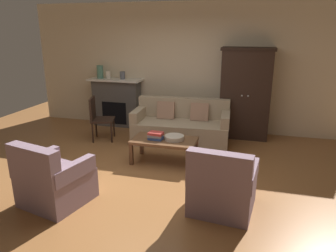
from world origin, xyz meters
TOP-DOWN VIEW (x-y plane):
  - ground_plane at (0.00, 0.00)m, footprint 9.60×9.60m
  - back_wall at (0.00, 2.55)m, footprint 7.20×0.10m
  - fireplace at (-1.55, 2.30)m, footprint 1.26×0.48m
  - armoire at (1.40, 2.22)m, footprint 1.06×0.57m
  - couch at (0.19, 1.56)m, footprint 1.96×0.96m
  - coffee_table at (0.15, 0.45)m, footprint 1.10×0.60m
  - fruit_bowl at (0.32, 0.47)m, footprint 0.33×0.33m
  - book_stack at (0.00, 0.40)m, footprint 0.26×0.19m
  - mantel_vase_jade at (-1.93, 2.28)m, footprint 0.15×0.15m
  - mantel_vase_cream at (-1.73, 2.28)m, footprint 0.11×0.11m
  - mantel_vase_slate at (-1.37, 2.28)m, footprint 0.12×0.12m
  - armchair_near_left at (-0.88, -1.24)m, footprint 0.92×0.92m
  - armchair_near_right at (1.26, -0.83)m, footprint 0.85×0.85m
  - side_chair_wooden at (-1.48, 1.22)m, footprint 0.55×0.55m
  - dog at (-1.60, -0.48)m, footprint 0.28×0.56m

SIDE VIEW (x-z plane):
  - ground_plane at x=0.00m, z-range 0.00..0.00m
  - dog at x=-1.60m, z-range 0.05..0.44m
  - armchair_near_left at x=-0.88m, z-range -0.12..0.76m
  - armchair_near_right at x=1.26m, z-range -0.12..0.76m
  - couch at x=0.19m, z-range -0.11..0.75m
  - coffee_table at x=0.15m, z-range 0.16..0.58m
  - fruit_bowl at x=0.32m, z-range 0.42..0.49m
  - book_stack at x=0.00m, z-range 0.42..0.55m
  - side_chair_wooden at x=-1.48m, z-range 0.06..0.96m
  - fireplace at x=-1.55m, z-range 0.01..1.13m
  - armoire at x=1.40m, z-range 0.00..1.88m
  - mantel_vase_slate at x=-1.37m, z-range 1.12..1.30m
  - mantel_vase_cream at x=-1.73m, z-range 1.12..1.30m
  - mantel_vase_jade at x=-1.93m, z-range 1.12..1.42m
  - back_wall at x=0.00m, z-range 0.00..2.80m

